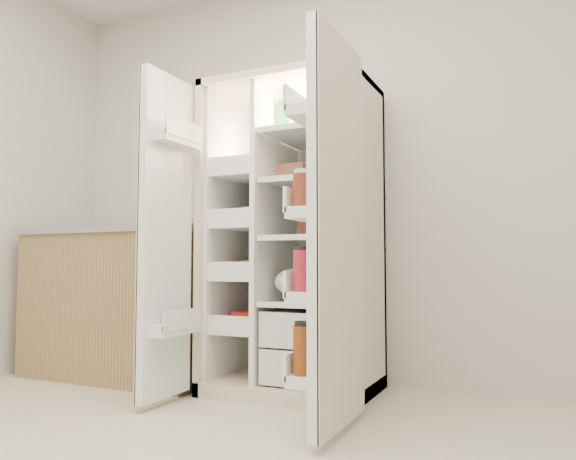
% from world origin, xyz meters
% --- Properties ---
extents(wall_back, '(4.00, 0.02, 2.70)m').
position_xyz_m(wall_back, '(0.00, 2.00, 1.35)').
color(wall_back, silver).
rests_on(wall_back, floor).
extents(refrigerator, '(0.92, 0.70, 1.80)m').
position_xyz_m(refrigerator, '(-0.04, 1.65, 0.74)').
color(refrigerator, beige).
rests_on(refrigerator, floor).
extents(freezer_door, '(0.15, 0.40, 1.72)m').
position_xyz_m(freezer_door, '(-0.55, 1.05, 0.89)').
color(freezer_door, white).
rests_on(freezer_door, floor).
extents(fridge_door, '(0.17, 0.58, 1.72)m').
position_xyz_m(fridge_door, '(0.43, 0.96, 0.87)').
color(fridge_door, white).
rests_on(fridge_door, floor).
extents(kitchen_counter, '(1.34, 0.71, 0.97)m').
position_xyz_m(kitchen_counter, '(-1.23, 1.55, 0.49)').
color(kitchen_counter, '#A48052').
rests_on(kitchen_counter, floor).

